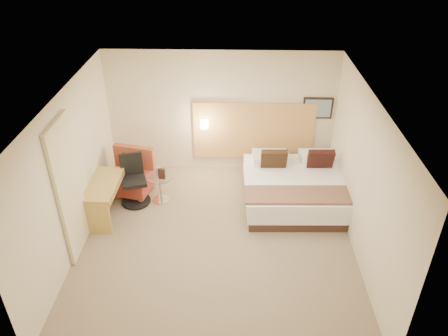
{
  "coord_description": "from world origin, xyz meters",
  "views": [
    {
      "loc": [
        0.31,
        -5.97,
        5.2
      ],
      "look_at": [
        0.12,
        0.64,
        1.13
      ],
      "focal_mm": 35.0,
      "sensor_mm": 36.0,
      "label": 1
    }
  ],
  "objects_px": {
    "side_table": "(160,187)",
    "desk_chair": "(134,184)",
    "desk": "(105,190)",
    "lounge_chair": "(131,175)",
    "bed": "(297,186)"
  },
  "relations": [
    {
      "from": "side_table",
      "to": "desk_chair",
      "type": "distance_m",
      "value": 0.52
    },
    {
      "from": "lounge_chair",
      "to": "side_table",
      "type": "distance_m",
      "value": 0.74
    },
    {
      "from": "desk",
      "to": "desk_chair",
      "type": "height_order",
      "value": "desk_chair"
    },
    {
      "from": "bed",
      "to": "side_table",
      "type": "xyz_separation_m",
      "value": [
        -2.72,
        -0.08,
        -0.02
      ]
    },
    {
      "from": "desk",
      "to": "desk_chair",
      "type": "bearing_deg",
      "value": 47.04
    },
    {
      "from": "bed",
      "to": "desk_chair",
      "type": "xyz_separation_m",
      "value": [
        -3.23,
        -0.12,
        0.08
      ]
    },
    {
      "from": "desk_chair",
      "to": "lounge_chair",
      "type": "bearing_deg",
      "value": 110.65
    },
    {
      "from": "bed",
      "to": "desk_chair",
      "type": "distance_m",
      "value": 3.24
    },
    {
      "from": "lounge_chair",
      "to": "desk_chair",
      "type": "xyz_separation_m",
      "value": [
        0.14,
        -0.38,
        0.05
      ]
    },
    {
      "from": "bed",
      "to": "side_table",
      "type": "distance_m",
      "value": 2.72
    },
    {
      "from": "lounge_chair",
      "to": "desk_chair",
      "type": "relative_size",
      "value": 1.0
    },
    {
      "from": "desk",
      "to": "desk_chair",
      "type": "relative_size",
      "value": 1.17
    },
    {
      "from": "bed",
      "to": "desk_chair",
      "type": "height_order",
      "value": "bed"
    },
    {
      "from": "desk",
      "to": "lounge_chair",
      "type": "bearing_deg",
      "value": 71.12
    },
    {
      "from": "side_table",
      "to": "desk_chair",
      "type": "xyz_separation_m",
      "value": [
        -0.51,
        -0.04,
        0.11
      ]
    }
  ]
}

